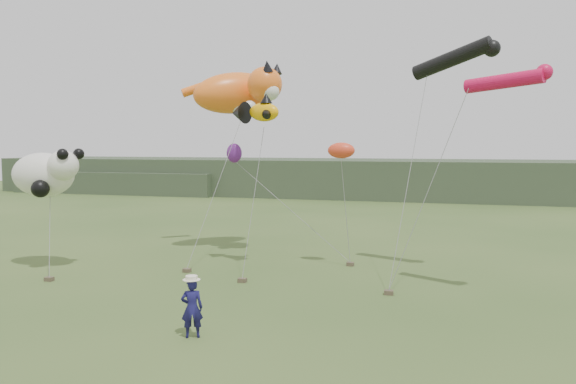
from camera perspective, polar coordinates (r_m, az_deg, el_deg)
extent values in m
plane|color=#385123|center=(19.16, -6.72, -12.58)|extent=(120.00, 120.00, 0.00)
cube|color=#2D3D28|center=(62.37, 9.37, 1.40)|extent=(90.00, 12.00, 4.00)
cube|color=#2D3D28|center=(69.71, -16.26, 1.02)|extent=(25.00, 8.00, 2.50)
imported|color=#17144C|center=(17.22, -9.74, -11.55)|extent=(0.77, 0.66, 1.78)
cube|color=brown|center=(25.81, -10.23, -7.84)|extent=(0.33, 0.27, 0.17)
cube|color=brown|center=(23.69, -4.67, -8.93)|extent=(0.33, 0.27, 0.17)
cube|color=brown|center=(22.10, 10.20, -10.01)|extent=(0.33, 0.27, 0.17)
cube|color=brown|center=(25.85, -23.10, -8.14)|extent=(0.33, 0.27, 0.17)
cube|color=brown|center=(26.85, 6.34, -7.29)|extent=(0.33, 0.27, 0.17)
ellipsoid|color=orange|center=(30.18, -5.37, 9.98)|extent=(4.97, 4.99, 2.64)
sphere|color=orange|center=(28.64, -2.38, 10.86)|extent=(1.76, 1.76, 1.76)
cone|color=black|center=(28.19, -2.13, 12.66)|extent=(0.55, 0.67, 0.66)
cone|color=black|center=(29.05, -1.14, 12.43)|extent=(0.55, 0.63, 0.62)
sphere|color=silver|center=(28.20, -1.80, 10.16)|extent=(0.88, 0.88, 0.88)
ellipsoid|color=silver|center=(29.78, -5.21, 8.54)|extent=(1.72, 0.86, 0.54)
sphere|color=silver|center=(28.18, -3.90, 8.56)|extent=(0.68, 0.68, 0.68)
sphere|color=silver|center=(29.40, -2.62, 8.41)|extent=(0.68, 0.68, 0.68)
cylinder|color=orange|center=(31.93, -9.18, 10.37)|extent=(1.82, 1.33, 1.06)
ellipsoid|color=#FFAC04|center=(25.59, -2.46, 8.11)|extent=(1.74, 1.16, 0.91)
cone|color=black|center=(26.36, -5.04, 8.00)|extent=(1.07, 1.21, 1.01)
cone|color=black|center=(25.60, -2.22, 9.50)|extent=(0.56, 0.56, 0.45)
cone|color=black|center=(24.95, -2.12, 7.94)|extent=(0.60, 0.63, 0.45)
cone|color=black|center=(26.02, -1.35, 7.81)|extent=(0.60, 0.63, 0.45)
cylinder|color=black|center=(25.95, 16.29, 12.85)|extent=(3.53, 2.08, 1.60)
sphere|color=black|center=(25.48, 20.01, 13.55)|extent=(0.71, 0.71, 0.71)
cylinder|color=#CC0D41|center=(22.28, 21.05, 10.45)|extent=(2.81, 1.82, 0.72)
sphere|color=#CC0D41|center=(22.00, 24.60, 11.01)|extent=(0.57, 0.57, 0.57)
ellipsoid|color=white|center=(28.24, -23.61, 1.63)|extent=(3.06, 2.04, 2.04)
sphere|color=white|center=(27.10, -21.87, 2.52)|extent=(1.36, 1.36, 1.36)
sphere|color=black|center=(26.52, -21.93, 3.58)|extent=(0.50, 0.50, 0.50)
sphere|color=black|center=(27.22, -20.49, 3.65)|extent=(0.50, 0.50, 0.50)
sphere|color=black|center=(27.21, -23.86, 0.31)|extent=(0.79, 0.79, 0.79)
sphere|color=black|center=(29.11, -24.53, 0.78)|extent=(0.79, 0.79, 0.79)
ellipsoid|color=#E93F22|center=(26.07, 5.43, 4.22)|extent=(1.27, 0.74, 0.74)
ellipsoid|color=#5F1C79|center=(29.75, -5.49, 3.96)|extent=(0.84, 0.56, 1.02)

